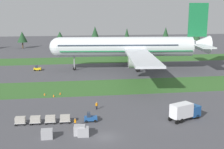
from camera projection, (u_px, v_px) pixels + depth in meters
ground_plane at (106, 137)px, 53.25m from camera, size 400.00×400.00×0.00m
grass_strip_near at (91, 87)px, 86.34m from camera, size 320.00×17.31×0.01m
grass_strip_far at (84, 60)px, 131.38m from camera, size 320.00×17.31×0.01m
airliner at (130, 46)px, 109.01m from camera, size 58.51×72.49×24.18m
baggage_tug at (90, 118)px, 60.28m from camera, size 2.63×1.37×1.97m
cargo_dolly_lead at (65, 118)px, 59.70m from camera, size 2.24×1.56×1.55m
cargo_dolly_second at (50, 119)px, 59.38m from camera, size 2.24×1.56×1.55m
cargo_dolly_third at (35, 120)px, 59.05m from camera, size 2.24×1.56×1.55m
cargo_dolly_fourth at (20, 120)px, 58.73m from camera, size 2.24×1.56×1.55m
catering_truck at (185, 111)px, 61.00m from camera, size 7.30×4.82×3.58m
pushback_tractor at (37, 68)px, 109.25m from camera, size 2.71×1.54×1.97m
ground_crew_marshaller at (97, 105)px, 67.52m from camera, size 0.54×0.36×1.74m
ground_crew_loader at (75, 122)px, 57.59m from camera, size 0.36×0.49×1.74m
uld_container_0 at (79, 130)px, 54.02m from camera, size 2.17×1.82×1.77m
uld_container_1 at (47, 134)px, 52.55m from camera, size 2.04×1.65×1.61m
uld_container_2 at (83, 132)px, 53.52m from camera, size 2.08×1.70×1.58m
taxiway_marker_0 at (54, 96)px, 77.20m from camera, size 0.44×0.44×0.67m
taxiway_marker_1 at (45, 94)px, 78.52m from camera, size 0.44×0.44×0.66m
taxiway_marker_2 at (60, 93)px, 79.27m from camera, size 0.44×0.44×0.67m
distant_tree_line at (66, 35)px, 173.15m from camera, size 147.11×9.58×12.60m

